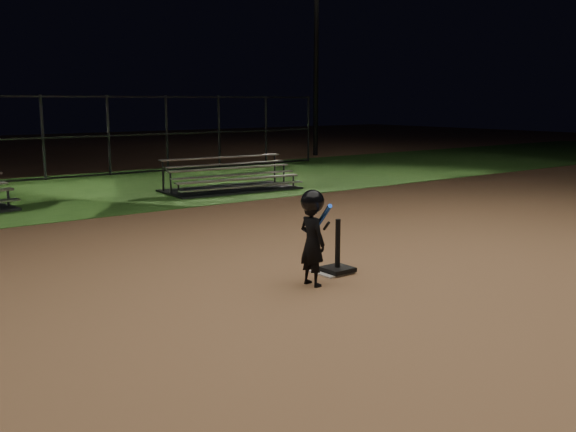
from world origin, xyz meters
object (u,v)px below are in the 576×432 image
(child_batter, at_px, (312,235))
(bleacher_right, at_px, (231,184))
(batting_tee, at_px, (337,262))
(home_plate, at_px, (332,272))
(light_pole_right, at_px, (317,37))

(child_batter, height_order, bleacher_right, child_batter)
(batting_tee, bearing_deg, bleacher_right, 67.99)
(bleacher_right, bearing_deg, batting_tee, -108.11)
(home_plate, height_order, child_batter, child_batter)
(batting_tee, xyz_separation_m, light_pole_right, (11.95, 15.00, 4.79))
(home_plate, height_order, batting_tee, batting_tee)
(light_pole_right, bearing_deg, child_batter, -129.55)
(child_batter, xyz_separation_m, bleacher_right, (3.82, 8.10, -0.48))
(bleacher_right, relative_size, light_pole_right, 0.43)
(light_pole_right, bearing_deg, bleacher_right, -140.84)
(home_plate, bearing_deg, light_pole_right, 51.23)
(child_batter, relative_size, bleacher_right, 0.34)
(home_plate, distance_m, child_batter, 0.93)
(batting_tee, distance_m, bleacher_right, 8.48)
(child_batter, bearing_deg, batting_tee, -73.21)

